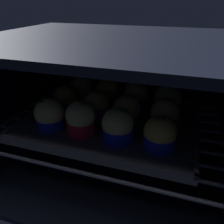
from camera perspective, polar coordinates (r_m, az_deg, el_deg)
name	(u,v)px	position (r cm, az deg, el deg)	size (l,w,h in cm)	color
oven_cavity	(116,106)	(61.56, 1.11, 1.41)	(59.00, 47.00, 37.00)	black
oven_rack	(111,125)	(59.54, -0.14, -3.20)	(54.80, 42.00, 0.80)	#444756
baking_tray	(112,120)	(59.39, 0.00, -2.10)	(42.08, 33.53, 2.20)	#4C4C51
muffin_row0_col0	(50,115)	(55.91, -15.20, -0.65)	(7.08, 7.08, 7.37)	#1928B7
muffin_row0_col1	(81,119)	(51.89, -7.76, -1.64)	(6.72, 6.72, 7.96)	red
muffin_row0_col2	(118,126)	(48.95, 1.42, -3.56)	(6.84, 6.84, 7.64)	#1928B7
muffin_row0_col3	(160,134)	(47.72, 11.83, -5.44)	(6.76, 6.76, 7.48)	#1928B7
muffin_row1_col0	(66,100)	(62.98, -11.38, 2.98)	(6.57, 6.57, 7.30)	#1928B7
muffin_row1_col1	(97,105)	(58.84, -3.68, 1.66)	(6.55, 6.55, 7.54)	#7A238C
muffin_row1_col2	(126,111)	(56.39, 3.61, 0.37)	(6.84, 6.84, 7.11)	#0C8C84
muffin_row1_col3	(165,115)	(55.13, 12.97, -0.76)	(6.65, 6.65, 7.39)	red
muffin_row2_col0	(81,90)	(69.62, -7.59, 5.41)	(6.76, 6.76, 7.15)	silver
muffin_row2_col1	(107,93)	(66.02, -1.16, 4.81)	(6.57, 6.57, 7.73)	#1928B7
muffin_row2_col2	(136,96)	(64.20, 5.89, 4.09)	(6.65, 6.65, 7.69)	#1928B7
muffin_row2_col3	(168,100)	(62.87, 13.69, 2.93)	(7.17, 7.17, 7.78)	#1928B7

